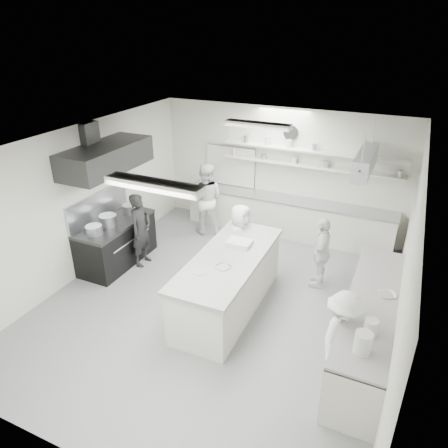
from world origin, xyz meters
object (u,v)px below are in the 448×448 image
at_px(right_counter, 368,327).
at_px(prep_island, 228,283).
at_px(stove, 117,244).
at_px(cook_stove, 141,230).
at_px(cook_back, 205,199).
at_px(back_counter, 286,217).

bearing_deg(right_counter, prep_island, 176.53).
bearing_deg(stove, right_counter, -6.52).
relative_size(stove, cook_stove, 1.12).
bearing_deg(prep_island, cook_stove, 163.90).
height_order(stove, cook_stove, cook_stove).
height_order(right_counter, cook_stove, cook_stove).
bearing_deg(right_counter, cook_stove, 170.57).
relative_size(right_counter, cook_back, 1.87).
xyz_separation_m(stove, right_counter, (5.25, -0.60, 0.02)).
bearing_deg(stove, cook_stove, 19.50).
relative_size(right_counter, prep_island, 1.21).
height_order(prep_island, cook_back, cook_back).
xyz_separation_m(back_counter, cook_back, (-1.83, -0.71, 0.42)).
height_order(stove, back_counter, back_counter).
bearing_deg(cook_back, back_counter, -178.26).
relative_size(back_counter, prep_island, 1.83).
bearing_deg(stove, back_counter, 43.99).
bearing_deg(right_counter, back_counter, 124.65).
height_order(right_counter, prep_island, prep_island).
xyz_separation_m(right_counter, prep_island, (-2.43, 0.15, 0.03)).
xyz_separation_m(right_counter, cook_back, (-4.18, 2.69, 0.41)).
relative_size(back_counter, cook_stove, 3.12).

